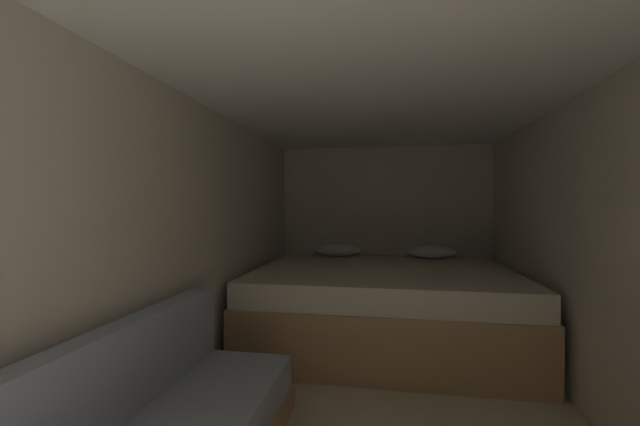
# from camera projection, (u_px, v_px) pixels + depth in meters

# --- Properties ---
(wall_back) EXTENTS (2.64, 0.05, 2.06)m
(wall_back) POSITION_uv_depth(u_px,v_px,m) (384.00, 230.00, 4.76)
(wall_back) COLOR beige
(wall_back) RESTS_ON ground
(wall_left) EXTENTS (0.05, 4.98, 2.06)m
(wall_left) POSITION_uv_depth(u_px,v_px,m) (180.00, 252.00, 2.50)
(wall_left) COLOR beige
(wall_left) RESTS_ON ground
(wall_right) EXTENTS (0.05, 4.98, 2.06)m
(wall_right) POSITION_uv_depth(u_px,v_px,m) (625.00, 262.00, 2.05)
(wall_right) COLOR beige
(wall_right) RESTS_ON ground
(ceiling_slab) EXTENTS (2.64, 4.98, 0.05)m
(ceiling_slab) POSITION_uv_depth(u_px,v_px,m) (381.00, 78.00, 2.26)
(ceiling_slab) COLOR white
(ceiling_slab) RESTS_ON wall_left
(bed) EXTENTS (2.42, 1.96, 0.88)m
(bed) POSITION_uv_depth(u_px,v_px,m) (383.00, 304.00, 3.74)
(bed) COLOR tan
(bed) RESTS_ON ground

